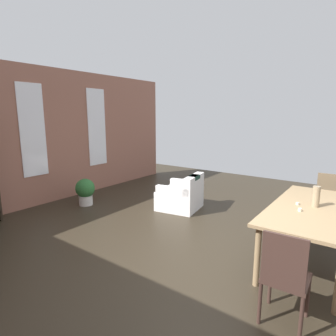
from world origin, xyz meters
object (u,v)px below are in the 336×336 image
armchair_white (182,196)px  potted_plant_by_shelf (85,191)px  dining_table (314,213)px  dining_chair_head_right (327,200)px  vase_on_table (316,197)px  dining_chair_head_left (285,275)px

armchair_white → potted_plant_by_shelf: (-1.04, 1.85, 0.05)m
dining_table → potted_plant_by_shelf: (-0.26, 4.45, -0.37)m
dining_chair_head_right → vase_on_table: bearing=-179.9°
vase_on_table → dining_chair_head_right: 1.46m
dining_chair_head_right → potted_plant_by_shelf: (-1.70, 4.45, -0.19)m
dining_table → dining_chair_head_right: (1.44, 0.00, -0.18)m
dining_table → vase_on_table: (0.04, 0.00, 0.21)m
dining_table → dining_chair_head_left: 1.45m
dining_table → potted_plant_by_shelf: size_ratio=3.63×
dining_chair_head_left → potted_plant_by_shelf: size_ratio=1.61×
dining_chair_head_left → armchair_white: bearing=49.5°
dining_chair_head_left → dining_table: bearing=0.1°
dining_chair_head_right → armchair_white: (-0.66, 2.60, -0.23)m
dining_chair_head_left → armchair_white: dining_chair_head_left is taller
armchair_white → potted_plant_by_shelf: bearing=119.3°
vase_on_table → dining_chair_head_right: size_ratio=0.29×
dining_table → armchair_white: bearing=73.3°
vase_on_table → potted_plant_by_shelf: bearing=93.8°
dining_chair_head_right → potted_plant_by_shelf: dining_chair_head_right is taller
dining_chair_head_right → armchair_white: size_ratio=1.03×
armchair_white → dining_table: bearing=-106.7°
potted_plant_by_shelf → vase_on_table: bearing=-86.2°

